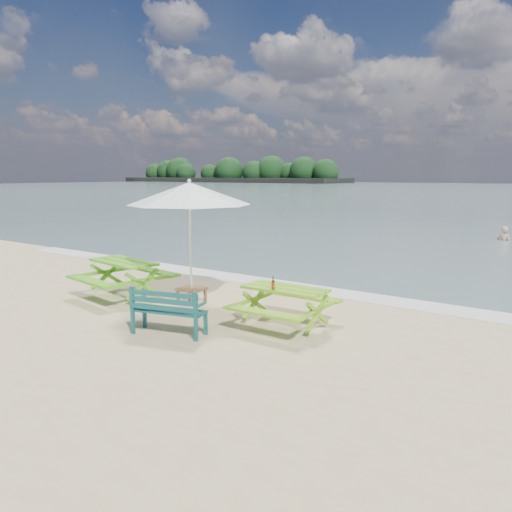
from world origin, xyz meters
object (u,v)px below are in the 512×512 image
Objects in this scene: patio_umbrella at (189,194)px; park_bench at (169,320)px; picnic_table_left at (124,279)px; picnic_table_right at (285,308)px; beer_bottle at (273,285)px; side_table at (192,295)px; swimmer at (504,245)px.

park_bench is at bearing -57.41° from patio_umbrella.
picnic_table_left is 4.31m from picnic_table_right.
picnic_table_left is 8.87× the size of beer_bottle.
swimmer is at bearing 76.77° from side_table.
park_bench is 0.84× the size of swimmer.
swimmer is at bearing 86.11° from picnic_table_right.
picnic_table_left is 1.57× the size of park_bench.
side_table is at bearing 174.09° from picnic_table_right.
side_table is (-2.62, 0.27, -0.18)m from picnic_table_right.
swimmer is (3.71, 15.79, -0.41)m from side_table.
picnic_table_left is 1.32× the size of swimmer.
swimmer is (1.09, 16.07, -0.58)m from picnic_table_right.
swimmer is (3.71, 15.79, -2.64)m from patio_umbrella.
picnic_table_right is (4.31, 0.20, -0.05)m from picnic_table_left.
picnic_table_right is 16.11m from swimmer.
park_bench is at bearing -98.13° from swimmer.
picnic_table_left is at bearing -164.29° from patio_umbrella.
swimmer is at bearing 71.63° from picnic_table_left.
park_bench is at bearing -57.41° from side_table.
patio_umbrella is at bearing 122.59° from park_bench.
picnic_table_right is 2.14m from park_bench.
park_bench is 0.49× the size of patio_umbrella.
side_table is 0.20× the size of patio_umbrella.
park_bench is at bearing -131.91° from picnic_table_right.
park_bench reaches higher than picnic_table_right.
side_table is (-1.19, 1.86, -0.07)m from park_bench.
patio_umbrella is (1.69, 0.47, 2.01)m from picnic_table_left.
side_table is 2.33× the size of beer_bottle.
picnic_table_right is at bearing 2.70° from picnic_table_left.
picnic_table_right reaches higher than swimmer.
beer_bottle is 16.42m from swimmer.
beer_bottle reaches higher than picnic_table_right.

